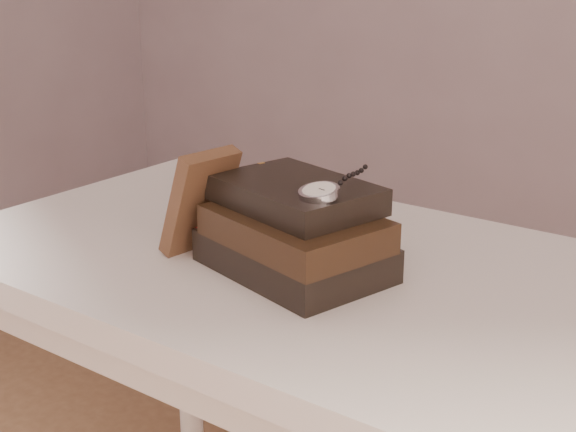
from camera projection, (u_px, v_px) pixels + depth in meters
The scene contains 5 objects.
table at pixel (291, 314), 1.14m from camera, with size 1.00×0.60×0.75m.
book_stack at pixel (295, 232), 1.03m from camera, with size 0.27×0.22×0.12m.
journal at pixel (200, 201), 1.09m from camera, with size 0.02×0.09×0.15m, color #3A2316.
pocket_watch at pixel (321, 191), 0.96m from camera, with size 0.06×0.16×0.02m.
eyeglasses at pixel (300, 196), 1.14m from camera, with size 0.13×0.14×0.05m.
Camera 1 is at (0.61, -0.49, 1.16)m, focal length 49.58 mm.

